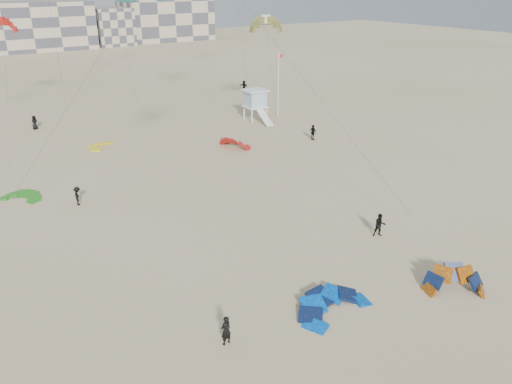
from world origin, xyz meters
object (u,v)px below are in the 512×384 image
kite_ground_orange (453,291)px  kitesurfer_main (226,330)px  kite_ground_blue (333,309)px  lifeguard_tower_near (255,105)px

kite_ground_orange → kitesurfer_main: size_ratio=2.21×
kite_ground_orange → kitesurfer_main: kite_ground_orange is taller
kite_ground_blue → kitesurfer_main: bearing=166.6°
kite_ground_blue → kite_ground_orange: size_ratio=1.26×
kite_ground_orange → lifeguard_tower_near: bearing=108.8°
kite_ground_orange → lifeguard_tower_near: (11.31, 39.76, 2.01)m
kitesurfer_main → kite_ground_orange: bearing=157.4°
kite_ground_blue → kitesurfer_main: size_ratio=2.78×
kite_ground_blue → kite_ground_orange: (7.32, -2.56, 0.00)m
lifeguard_tower_near → kite_ground_orange: bearing=-102.0°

